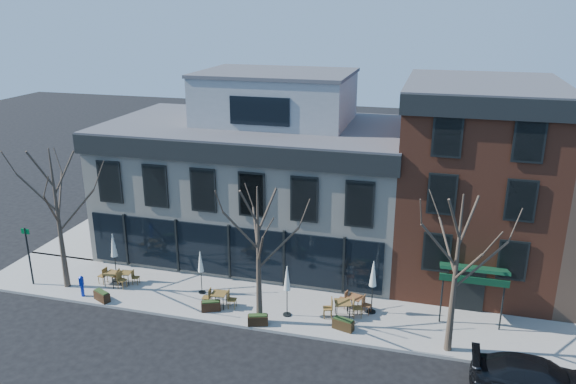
% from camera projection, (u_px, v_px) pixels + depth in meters
% --- Properties ---
extents(ground, '(120.00, 120.00, 0.00)m').
position_uv_depth(ground, '(231.00, 281.00, 32.17)').
color(ground, black).
rests_on(ground, ground).
extents(sidewalk_front, '(33.50, 4.70, 0.15)m').
position_uv_depth(sidewalk_front, '(274.00, 306.00, 29.37)').
color(sidewalk_front, gray).
rests_on(sidewalk_front, ground).
extents(sidewalk_side, '(4.50, 12.00, 0.15)m').
position_uv_depth(sidewalk_side, '(114.00, 223.00, 40.44)').
color(sidewalk_side, gray).
rests_on(sidewalk_side, ground).
extents(corner_building, '(18.39, 10.39, 11.10)m').
position_uv_depth(corner_building, '(258.00, 178.00, 35.28)').
color(corner_building, beige).
rests_on(corner_building, ground).
extents(red_brick_building, '(8.20, 11.78, 11.18)m').
position_uv_depth(red_brick_building, '(475.00, 180.00, 31.69)').
color(red_brick_building, brown).
rests_on(red_brick_building, ground).
extents(tree_corner, '(3.93, 3.98, 7.92)m').
position_uv_depth(tree_corner, '(58.00, 218.00, 30.01)').
color(tree_corner, '#382B21').
rests_on(tree_corner, sidewalk_front).
extents(tree_mid, '(3.50, 3.55, 7.04)m').
position_uv_depth(tree_mid, '(259.00, 255.00, 26.64)').
color(tree_mid, '#382B21').
rests_on(tree_mid, sidewalk_front).
extents(tree_right, '(3.72, 3.77, 7.48)m').
position_uv_depth(tree_right, '(456.00, 273.00, 24.32)').
color(tree_right, '#382B21').
rests_on(tree_right, sidewalk_front).
extents(sign_pole, '(0.50, 0.10, 3.40)m').
position_uv_depth(sign_pole, '(29.00, 253.00, 30.93)').
color(sign_pole, black).
rests_on(sign_pole, sidewalk_front).
extents(parked_sedan, '(5.25, 2.23, 1.51)m').
position_uv_depth(parked_sedan, '(538.00, 379.00, 22.58)').
color(parked_sedan, black).
rests_on(parked_sedan, ground).
extents(call_box, '(0.24, 0.24, 1.23)m').
position_uv_depth(call_box, '(82.00, 285.00, 30.03)').
color(call_box, '#0C24A5').
rests_on(call_box, sidewalk_front).
extents(cafe_set_0, '(1.86, 0.83, 0.96)m').
position_uv_depth(cafe_set_0, '(112.00, 278.00, 31.21)').
color(cafe_set_0, brown).
rests_on(cafe_set_0, sidewalk_front).
extents(cafe_set_1, '(1.59, 0.70, 0.82)m').
position_uv_depth(cafe_set_1, '(126.00, 276.00, 31.48)').
color(cafe_set_1, brown).
rests_on(cafe_set_1, sidewalk_front).
extents(cafe_set_2, '(1.87, 0.81, 0.97)m').
position_uv_depth(cafe_set_2, '(219.00, 298.00, 29.01)').
color(cafe_set_2, brown).
rests_on(cafe_set_2, sidewalk_front).
extents(cafe_set_4, '(2.05, 1.06, 1.05)m').
position_uv_depth(cafe_set_4, '(343.00, 308.00, 28.03)').
color(cafe_set_4, brown).
rests_on(cafe_set_4, sidewalk_front).
extents(cafe_set_5, '(1.83, 0.86, 0.94)m').
position_uv_depth(cafe_set_5, '(355.00, 302.00, 28.68)').
color(cafe_set_5, brown).
rests_on(cafe_set_5, sidewalk_front).
extents(umbrella_0, '(0.46, 0.46, 2.86)m').
position_uv_depth(umbrella_0, '(114.00, 248.00, 31.32)').
color(umbrella_0, black).
rests_on(umbrella_0, sidewalk_front).
extents(umbrella_1, '(0.39, 0.39, 2.45)m').
position_uv_depth(umbrella_1, '(201.00, 264.00, 30.03)').
color(umbrella_1, black).
rests_on(umbrella_1, sidewalk_front).
extents(umbrella_3, '(0.44, 0.44, 2.73)m').
position_uv_depth(umbrella_3, '(287.00, 281.00, 27.77)').
color(umbrella_3, black).
rests_on(umbrella_3, sidewalk_front).
extents(umbrella_4, '(0.46, 0.46, 2.87)m').
position_uv_depth(umbrella_4, '(373.00, 276.00, 28.00)').
color(umbrella_4, black).
rests_on(umbrella_4, sidewalk_front).
extents(planter_0, '(1.07, 0.78, 0.56)m').
position_uv_depth(planter_0, '(102.00, 296.00, 29.69)').
color(planter_0, '#311E10').
rests_on(planter_0, sidewalk_front).
extents(planter_1, '(1.06, 0.75, 0.55)m').
position_uv_depth(planter_1, '(211.00, 306.00, 28.72)').
color(planter_1, black).
rests_on(planter_1, sidewalk_front).
extents(planter_2, '(1.06, 0.68, 0.56)m').
position_uv_depth(planter_2, '(258.00, 320.00, 27.44)').
color(planter_2, '#321F10').
rests_on(planter_2, sidewalk_front).
extents(planter_3, '(1.10, 0.67, 0.58)m').
position_uv_depth(planter_3, '(343.00, 324.00, 27.05)').
color(planter_3, '#302110').
rests_on(planter_3, sidewalk_front).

